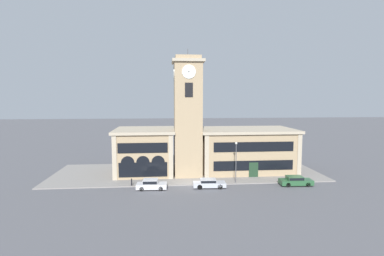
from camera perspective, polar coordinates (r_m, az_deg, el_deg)
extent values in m
plane|color=#56565B|center=(44.93, -0.22, -10.93)|extent=(300.00, 300.00, 0.00)
cube|color=gray|center=(52.29, -0.94, -8.46)|extent=(44.93, 15.35, 0.15)
cube|color=tan|center=(48.89, -0.79, 1.46)|extent=(4.39, 4.39, 18.49)
cube|color=tan|center=(49.12, -0.81, 12.55)|extent=(5.09, 5.09, 0.45)
cube|color=tan|center=(49.18, -0.81, 13.15)|extent=(4.04, 4.04, 0.60)
cylinder|color=#4C4C51|center=(49.31, -0.81, 14.19)|extent=(0.10, 0.10, 1.20)
cylinder|color=silver|center=(46.70, -0.60, 10.69)|extent=(2.14, 0.10, 2.14)
cylinder|color=black|center=(46.63, -0.59, 10.69)|extent=(0.17, 0.04, 0.17)
cylinder|color=silver|center=(48.82, -3.48, 10.46)|extent=(0.10, 2.14, 2.14)
cylinder|color=black|center=(48.81, -3.56, 10.46)|extent=(0.04, 0.17, 0.17)
cube|color=black|center=(46.55, -0.59, 7.28)|extent=(1.23, 0.10, 2.20)
cube|color=tan|center=(52.29, -8.94, -4.59)|extent=(9.42, 9.82, 7.17)
cube|color=tan|center=(51.75, -9.00, -0.43)|extent=(10.12, 10.52, 0.45)
cube|color=tan|center=(47.94, -14.57, -5.64)|extent=(0.70, 0.16, 7.17)
cube|color=tan|center=(47.29, -4.04, -5.62)|extent=(0.70, 0.16, 7.17)
cube|color=black|center=(47.15, -9.37, -3.77)|extent=(7.73, 0.10, 1.58)
cube|color=black|center=(47.83, -9.30, -7.84)|extent=(7.54, 0.10, 2.30)
cylinder|color=black|center=(47.80, -12.16, -6.49)|extent=(2.07, 0.06, 2.07)
cylinder|color=black|center=(47.57, -9.32, -6.50)|extent=(2.07, 0.06, 2.07)
cylinder|color=black|center=(47.45, -6.47, -6.49)|extent=(2.07, 0.06, 2.07)
cube|color=tan|center=(54.06, 10.17, -4.33)|extent=(15.97, 9.82, 7.07)
cube|color=tan|center=(53.54, 10.24, -0.36)|extent=(16.67, 10.52, 0.45)
cube|color=tan|center=(47.74, 2.84, -5.57)|extent=(0.70, 0.16, 7.07)
cube|color=tan|center=(52.06, 19.79, -4.96)|extent=(0.70, 0.16, 7.07)
cube|color=black|center=(49.11, 11.72, -3.52)|extent=(13.09, 0.10, 1.56)
cube|color=#1E3823|center=(49.84, 11.64, -7.86)|extent=(1.50, 0.12, 2.54)
cube|color=black|center=(49.68, 11.65, -7.00)|extent=(13.09, 0.10, 1.58)
cube|color=silver|center=(43.51, -7.68, -10.84)|extent=(4.33, 2.06, 0.67)
cube|color=silver|center=(43.35, -7.92, -10.04)|extent=(2.12, 1.78, 0.58)
cube|color=black|center=(43.35, -7.92, -10.04)|extent=(2.04, 1.81, 0.44)
cylinder|color=black|center=(44.26, -5.85, -10.79)|extent=(0.64, 0.25, 0.63)
cylinder|color=black|center=(42.68, -5.98, -11.42)|extent=(0.64, 0.25, 0.63)
cylinder|color=black|center=(44.49, -9.31, -10.75)|extent=(0.64, 0.25, 0.63)
cylinder|color=black|center=(42.91, -9.57, -11.37)|extent=(0.64, 0.25, 0.63)
cube|color=#B2B7C1|center=(43.91, 3.32, -10.66)|extent=(4.74, 1.98, 0.61)
cube|color=#B2B7C1|center=(43.74, 3.08, -9.98)|extent=(2.31, 1.70, 0.47)
cube|color=black|center=(43.74, 3.08, -9.98)|extent=(2.22, 1.73, 0.35)
cylinder|color=black|center=(44.86, 5.09, -10.51)|extent=(0.72, 0.25, 0.71)
cylinder|color=black|center=(43.38, 5.37, -11.08)|extent=(0.72, 0.25, 0.71)
cylinder|color=black|center=(44.58, 1.34, -10.59)|extent=(0.72, 0.25, 0.71)
cylinder|color=black|center=(43.08, 1.48, -11.17)|extent=(0.72, 0.25, 0.71)
cube|color=#285633|center=(47.49, 19.17, -9.66)|extent=(4.81, 2.10, 0.70)
cube|color=#285633|center=(47.27, 18.98, -8.98)|extent=(2.34, 1.80, 0.50)
cube|color=black|center=(47.27, 18.98, -8.98)|extent=(2.25, 1.84, 0.37)
cylinder|color=black|center=(48.83, 20.42, -9.52)|extent=(0.69, 0.25, 0.68)
cylinder|color=black|center=(47.35, 21.22, -10.02)|extent=(0.69, 0.25, 0.68)
cylinder|color=black|center=(47.78, 17.13, -9.75)|extent=(0.69, 0.25, 0.68)
cylinder|color=black|center=(46.27, 17.84, -10.28)|extent=(0.69, 0.25, 0.68)
cylinder|color=#4C4C51|center=(45.69, 8.37, -6.73)|extent=(0.12, 0.12, 5.84)
sphere|color=silver|center=(45.13, 8.43, -2.89)|extent=(0.36, 0.36, 0.36)
cylinder|color=black|center=(45.18, -11.44, -10.16)|extent=(0.18, 0.18, 0.90)
sphere|color=black|center=(45.04, -11.45, -9.51)|extent=(0.16, 0.16, 0.16)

